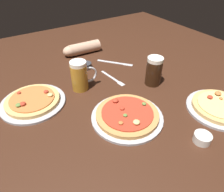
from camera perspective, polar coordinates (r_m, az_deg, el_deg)
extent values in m
cube|color=#3D2114|center=(1.06, 0.00, -1.51)|extent=(2.40, 2.40, 0.03)
cylinder|color=#B2B2B7|center=(1.11, 27.71, -3.17)|extent=(0.30, 0.30, 0.01)
cylinder|color=tan|center=(1.10, 27.93, -2.57)|extent=(0.26, 0.26, 0.02)
cylinder|color=#DBC67A|center=(1.09, 28.11, -2.09)|extent=(0.21, 0.21, 0.01)
ellipsoid|color=#C67038|center=(1.12, 28.22, -0.59)|extent=(0.02, 0.02, 0.01)
ellipsoid|color=#B73823|center=(1.11, 25.76, -0.24)|extent=(0.03, 0.03, 0.01)
ellipsoid|color=#C67038|center=(1.15, 27.56, 0.66)|extent=(0.03, 0.03, 0.02)
cylinder|color=#B2B2B7|center=(1.09, -21.17, -1.74)|extent=(0.32, 0.32, 0.01)
cylinder|color=tan|center=(1.08, -21.34, -1.13)|extent=(0.26, 0.26, 0.02)
cylinder|color=#C67038|center=(1.08, -21.48, -0.62)|extent=(0.22, 0.22, 0.01)
ellipsoid|color=#B73823|center=(1.13, -24.61, 0.86)|extent=(0.02, 0.02, 0.01)
ellipsoid|color=#DBC67A|center=(1.06, -16.93, 0.34)|extent=(0.03, 0.03, 0.01)
ellipsoid|color=#B73823|center=(1.04, -23.75, -2.01)|extent=(0.03, 0.03, 0.01)
ellipsoid|color=#B73823|center=(1.09, -18.00, 1.20)|extent=(0.02, 0.02, 0.01)
ellipsoid|color=olive|center=(1.04, -24.74, -2.29)|extent=(0.03, 0.03, 0.01)
cylinder|color=#B2B2B7|center=(0.94, 4.24, -5.87)|extent=(0.33, 0.33, 0.01)
cylinder|color=tan|center=(0.93, 4.29, -5.20)|extent=(0.29, 0.29, 0.02)
cylinder|color=#B73823|center=(0.92, 4.32, -4.65)|extent=(0.24, 0.24, 0.01)
ellipsoid|color=#B73823|center=(0.93, 2.84, -3.46)|extent=(0.02, 0.02, 0.01)
ellipsoid|color=#DBC67A|center=(0.87, 6.87, -7.26)|extent=(0.03, 0.03, 0.01)
ellipsoid|color=#B73823|center=(0.97, 0.93, -1.26)|extent=(0.03, 0.03, 0.01)
ellipsoid|color=#C67038|center=(0.86, 2.47, -7.50)|extent=(0.02, 0.02, 0.01)
ellipsoid|color=olive|center=(0.90, 3.73, -5.38)|extent=(0.02, 0.02, 0.01)
ellipsoid|color=olive|center=(0.97, 8.97, -2.15)|extent=(0.02, 0.02, 0.01)
cylinder|color=black|center=(1.16, 11.64, 6.36)|extent=(0.09, 0.09, 0.14)
cylinder|color=white|center=(1.12, 12.15, 9.92)|extent=(0.09, 0.09, 0.02)
torus|color=silver|center=(1.20, 12.75, 7.45)|extent=(0.09, 0.05, 0.09)
cylinder|color=#B27A23|center=(1.10, -9.10, 5.19)|extent=(0.09, 0.09, 0.14)
cylinder|color=white|center=(1.06, -9.53, 8.95)|extent=(0.09, 0.09, 0.02)
torus|color=silver|center=(1.12, -6.42, 5.95)|extent=(0.09, 0.02, 0.09)
cylinder|color=#333338|center=(1.33, -7.31, 8.45)|extent=(0.07, 0.07, 0.04)
cylinder|color=silver|center=(0.91, 23.94, -10.71)|extent=(0.07, 0.07, 0.04)
cube|color=silver|center=(1.23, -0.48, 5.49)|extent=(0.03, 0.17, 0.01)
cube|color=silver|center=(1.16, 2.55, 3.51)|extent=(0.03, 0.05, 0.00)
cube|color=silver|center=(1.39, -0.14, 9.47)|extent=(0.14, 0.16, 0.01)
cube|color=silver|center=(1.36, 4.52, 8.77)|extent=(0.06, 0.06, 0.00)
cylinder|color=tan|center=(1.52, -7.67, 13.23)|extent=(0.23, 0.09, 0.08)
ellipsoid|color=tan|center=(1.49, -11.69, 12.20)|extent=(0.10, 0.08, 0.07)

